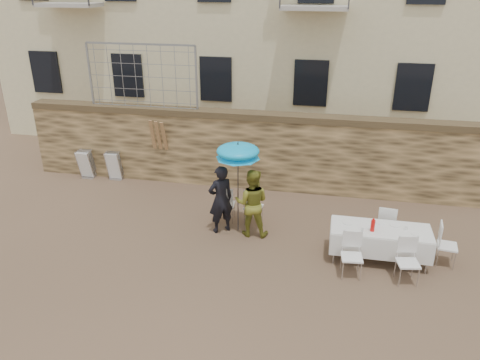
% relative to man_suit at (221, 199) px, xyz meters
% --- Properties ---
extents(ground, '(80.00, 80.00, 0.00)m').
position_rel_man_suit_xyz_m(ground, '(0.07, -2.21, -0.85)').
color(ground, brown).
rests_on(ground, ground).
extents(stone_wall, '(13.00, 0.50, 2.20)m').
position_rel_man_suit_xyz_m(stone_wall, '(0.07, 2.79, 0.25)').
color(stone_wall, olive).
rests_on(stone_wall, ground).
extents(chain_link_fence, '(3.20, 0.06, 1.80)m').
position_rel_man_suit_xyz_m(chain_link_fence, '(-2.93, 2.79, 2.25)').
color(chain_link_fence, gray).
rests_on(chain_link_fence, stone_wall).
extents(man_suit, '(0.74, 0.70, 1.70)m').
position_rel_man_suit_xyz_m(man_suit, '(0.00, 0.00, 0.00)').
color(man_suit, black).
rests_on(man_suit, ground).
extents(woman_dress, '(0.84, 0.67, 1.67)m').
position_rel_man_suit_xyz_m(woman_dress, '(0.75, 0.00, -0.02)').
color(woman_dress, '#A2A331').
rests_on(woman_dress, ground).
extents(umbrella, '(1.03, 1.03, 2.12)m').
position_rel_man_suit_xyz_m(umbrella, '(0.40, 0.10, 1.15)').
color(umbrella, '#3F3F44').
rests_on(umbrella, ground).
extents(couple_chair_left, '(0.52, 0.52, 0.96)m').
position_rel_man_suit_xyz_m(couple_chair_left, '(0.00, 0.55, -0.37)').
color(couple_chair_left, white).
rests_on(couple_chair_left, ground).
extents(couple_chair_right, '(0.54, 0.54, 0.96)m').
position_rel_man_suit_xyz_m(couple_chair_right, '(0.70, 0.55, -0.37)').
color(couple_chair_right, white).
rests_on(couple_chair_right, ground).
extents(banquet_table, '(2.10, 0.85, 0.78)m').
position_rel_man_suit_xyz_m(banquet_table, '(3.66, -0.54, -0.12)').
color(banquet_table, white).
rests_on(banquet_table, ground).
extents(soda_bottle, '(0.09, 0.09, 0.26)m').
position_rel_man_suit_xyz_m(soda_bottle, '(3.46, -0.69, 0.05)').
color(soda_bottle, red).
rests_on(soda_bottle, banquet_table).
extents(table_chair_front_left, '(0.52, 0.52, 0.96)m').
position_rel_man_suit_xyz_m(table_chair_front_left, '(3.06, -1.29, -0.37)').
color(table_chair_front_left, white).
rests_on(table_chair_front_left, ground).
extents(table_chair_front_right, '(0.56, 0.56, 0.96)m').
position_rel_man_suit_xyz_m(table_chair_front_right, '(4.16, -1.29, -0.37)').
color(table_chair_front_right, white).
rests_on(table_chair_front_right, ground).
extents(table_chair_back, '(0.53, 0.53, 0.96)m').
position_rel_man_suit_xyz_m(table_chair_back, '(3.86, 0.26, -0.37)').
color(table_chair_back, white).
rests_on(table_chair_back, ground).
extents(table_chair_side, '(0.53, 0.53, 0.96)m').
position_rel_man_suit_xyz_m(table_chair_side, '(5.06, -0.44, -0.37)').
color(table_chair_side, white).
rests_on(table_chair_side, ground).
extents(chair_stack_left, '(0.46, 0.40, 0.92)m').
position_rel_man_suit_xyz_m(chair_stack_left, '(-4.80, 2.50, -0.39)').
color(chair_stack_left, white).
rests_on(chair_stack_left, ground).
extents(chair_stack_right, '(0.46, 0.32, 0.92)m').
position_rel_man_suit_xyz_m(chair_stack_right, '(-3.90, 2.50, -0.39)').
color(chair_stack_right, white).
rests_on(chair_stack_right, ground).
extents(wood_planks, '(0.70, 0.20, 2.00)m').
position_rel_man_suit_xyz_m(wood_planks, '(-2.30, 2.57, 0.15)').
color(wood_planks, '#A37749').
rests_on(wood_planks, ground).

